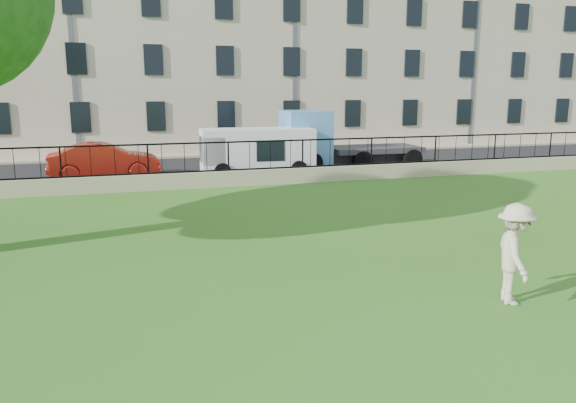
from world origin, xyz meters
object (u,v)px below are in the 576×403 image
object	(u,v)px
blue_truck	(350,139)
man	(515,254)
white_van	(257,152)
red_sedan	(105,161)

from	to	relation	value
blue_truck	man	bearing A→B (deg)	-102.39
man	white_van	bearing A→B (deg)	25.56
man	red_sedan	distance (m)	18.11
white_van	blue_truck	world-z (taller)	blue_truck
red_sedan	white_van	size ratio (longest dim) A/B	0.94
man	blue_truck	bearing A→B (deg)	9.22
red_sedan	blue_truck	xyz separation A→B (m)	(11.09, 0.00, 0.61)
red_sedan	blue_truck	bearing A→B (deg)	-91.87
white_van	blue_truck	distance (m)	4.89
white_van	blue_truck	size ratio (longest dim) A/B	0.74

